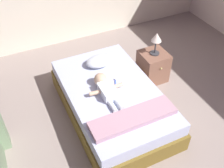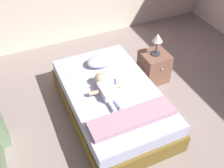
# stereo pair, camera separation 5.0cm
# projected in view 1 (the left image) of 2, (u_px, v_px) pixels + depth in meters

# --- Properties ---
(ground_plane) EXTENTS (8.00, 8.00, 0.00)m
(ground_plane) POSITION_uv_depth(u_px,v_px,m) (148.00, 145.00, 3.55)
(ground_plane) COLOR gray
(bed) EXTENTS (1.23, 2.05, 0.47)m
(bed) POSITION_uv_depth(u_px,v_px,m) (112.00, 102.00, 3.84)
(bed) COLOR brown
(bed) RESTS_ON ground_plane
(pillow) EXTENTS (0.42, 0.28, 0.15)m
(pillow) POSITION_uv_depth(u_px,v_px,m) (99.00, 61.00, 4.05)
(pillow) COLOR silver
(pillow) RESTS_ON bed
(baby) EXTENTS (0.49, 0.67, 0.19)m
(baby) POSITION_uv_depth(u_px,v_px,m) (106.00, 88.00, 3.60)
(baby) COLOR white
(baby) RESTS_ON bed
(toothbrush) EXTENTS (0.08, 0.15, 0.02)m
(toothbrush) POSITION_uv_depth(u_px,v_px,m) (115.00, 82.00, 3.79)
(toothbrush) COLOR blue
(toothbrush) RESTS_ON bed
(nightstand) EXTENTS (0.42, 0.45, 0.51)m
(nightstand) POSITION_uv_depth(u_px,v_px,m) (153.00, 66.00, 4.42)
(nightstand) COLOR brown
(nightstand) RESTS_ON ground_plane
(lamp) EXTENTS (0.16, 0.16, 0.37)m
(lamp) POSITION_uv_depth(u_px,v_px,m) (156.00, 39.00, 4.07)
(lamp) COLOR #333338
(lamp) RESTS_ON nightstand
(blanket) EXTENTS (1.11, 0.30, 0.07)m
(blanket) POSITION_uv_depth(u_px,v_px,m) (133.00, 118.00, 3.25)
(blanket) COLOR #B38798
(blanket) RESTS_ON bed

